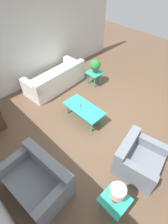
{
  "coord_description": "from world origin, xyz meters",
  "views": [
    {
      "loc": [
        -2.11,
        2.68,
        3.77
      ],
      "look_at": [
        0.21,
        0.4,
        0.55
      ],
      "focal_mm": 28.0,
      "sensor_mm": 36.0,
      "label": 1
    }
  ],
  "objects_px": {
    "potted_plant": "(95,65)",
    "sofa": "(56,80)",
    "side_table_plant": "(95,74)",
    "coffee_table": "(84,109)",
    "table_lamp": "(117,193)",
    "side_table_lamp": "(114,201)",
    "loveseat": "(38,180)",
    "armchair": "(138,159)"
  },
  "relations": [
    {
      "from": "armchair",
      "to": "potted_plant",
      "type": "xyz_separation_m",
      "value": [
        2.93,
        -1.73,
        0.45
      ]
    },
    {
      "from": "sofa",
      "to": "potted_plant",
      "type": "bearing_deg",
      "value": 139.16
    },
    {
      "from": "loveseat",
      "to": "coffee_table",
      "type": "relative_size",
      "value": 1.18
    },
    {
      "from": "side_table_plant",
      "to": "side_table_lamp",
      "type": "bearing_deg",
      "value": 137.99
    },
    {
      "from": "side_table_plant",
      "to": "potted_plant",
      "type": "distance_m",
      "value": 0.36
    },
    {
      "from": "loveseat",
      "to": "potted_plant",
      "type": "relative_size",
      "value": 2.92
    },
    {
      "from": "armchair",
      "to": "side_table_plant",
      "type": "bearing_deg",
      "value": 48.31
    },
    {
      "from": "loveseat",
      "to": "side_table_plant",
      "type": "bearing_deg",
      "value": 111.58
    },
    {
      "from": "coffee_table",
      "to": "table_lamp",
      "type": "height_order",
      "value": "table_lamp"
    },
    {
      "from": "armchair",
      "to": "coffee_table",
      "type": "bearing_deg",
      "value": 72.34
    },
    {
      "from": "armchair",
      "to": "potted_plant",
      "type": "bearing_deg",
      "value": 48.31
    },
    {
      "from": "potted_plant",
      "to": "side_table_plant",
      "type": "bearing_deg",
      "value": 0.0
    },
    {
      "from": "sofa",
      "to": "coffee_table",
      "type": "height_order",
      "value": "sofa"
    },
    {
      "from": "side_table_lamp",
      "to": "loveseat",
      "type": "bearing_deg",
      "value": 29.31
    },
    {
      "from": "sofa",
      "to": "side_table_plant",
      "type": "relative_size",
      "value": 4.54
    },
    {
      "from": "coffee_table",
      "to": "side_table_lamp",
      "type": "xyz_separation_m",
      "value": [
        -2.13,
        1.3,
        0.01
      ]
    },
    {
      "from": "sofa",
      "to": "coffee_table",
      "type": "bearing_deg",
      "value": 73.0
    },
    {
      "from": "side_table_lamp",
      "to": "potted_plant",
      "type": "bearing_deg",
      "value": -42.01
    },
    {
      "from": "armchair",
      "to": "side_table_lamp",
      "type": "relative_size",
      "value": 2.29
    },
    {
      "from": "side_table_plant",
      "to": "potted_plant",
      "type": "xyz_separation_m",
      "value": [
        -0.0,
        0.0,
        0.36
      ]
    },
    {
      "from": "armchair",
      "to": "table_lamp",
      "type": "xyz_separation_m",
      "value": [
        -0.19,
        1.08,
        0.48
      ]
    },
    {
      "from": "sofa",
      "to": "side_table_plant",
      "type": "height_order",
      "value": "sofa"
    },
    {
      "from": "sofa",
      "to": "armchair",
      "type": "relative_size",
      "value": 1.98
    },
    {
      "from": "side_table_lamp",
      "to": "table_lamp",
      "type": "bearing_deg",
      "value": -26.57
    },
    {
      "from": "armchair",
      "to": "side_table_plant",
      "type": "distance_m",
      "value": 3.4
    },
    {
      "from": "potted_plant",
      "to": "sofa",
      "type": "bearing_deg",
      "value": 53.41
    },
    {
      "from": "side_table_lamp",
      "to": "potted_plant",
      "type": "xyz_separation_m",
      "value": [
        3.12,
        -2.81,
        0.36
      ]
    },
    {
      "from": "sofa",
      "to": "potted_plant",
      "type": "relative_size",
      "value": 4.57
    },
    {
      "from": "loveseat",
      "to": "side_table_plant",
      "type": "xyz_separation_m",
      "value": [
        1.77,
        -3.57,
        0.1
      ]
    },
    {
      "from": "potted_plant",
      "to": "table_lamp",
      "type": "xyz_separation_m",
      "value": [
        -3.12,
        2.81,
        0.03
      ]
    },
    {
      "from": "sofa",
      "to": "table_lamp",
      "type": "relative_size",
      "value": 4.68
    },
    {
      "from": "coffee_table",
      "to": "side_table_lamp",
      "type": "distance_m",
      "value": 2.49
    },
    {
      "from": "sofa",
      "to": "side_table_lamp",
      "type": "bearing_deg",
      "value": 62.25
    },
    {
      "from": "coffee_table",
      "to": "table_lamp",
      "type": "bearing_deg",
      "value": 148.52
    },
    {
      "from": "coffee_table",
      "to": "sofa",
      "type": "bearing_deg",
      "value": -12.75
    },
    {
      "from": "sofa",
      "to": "potted_plant",
      "type": "xyz_separation_m",
      "value": [
        -0.82,
        -1.1,
        0.47
      ]
    },
    {
      "from": "sofa",
      "to": "side_table_lamp",
      "type": "relative_size",
      "value": 4.54
    },
    {
      "from": "armchair",
      "to": "side_table_lamp",
      "type": "xyz_separation_m",
      "value": [
        -0.19,
        1.08,
        0.09
      ]
    },
    {
      "from": "coffee_table",
      "to": "loveseat",
      "type": "bearing_deg",
      "value": 110.69
    },
    {
      "from": "side_table_plant",
      "to": "sofa",
      "type": "bearing_deg",
      "value": 53.41
    },
    {
      "from": "armchair",
      "to": "sofa",
      "type": "bearing_deg",
      "value": 69.33
    },
    {
      "from": "coffee_table",
      "to": "potted_plant",
      "type": "height_order",
      "value": "potted_plant"
    }
  ]
}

